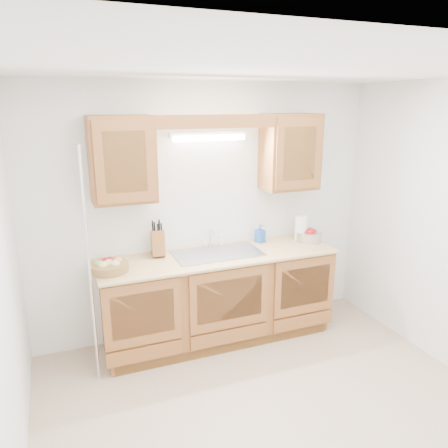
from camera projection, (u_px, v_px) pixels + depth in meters
name	position (u px, v px, depth m)	size (l,w,h in m)	color
room	(279.00, 260.00, 3.02)	(3.52, 3.50, 2.50)	tan
base_cabinets	(218.00, 297.00, 4.32)	(2.20, 0.60, 0.86)	brown
countertop	(218.00, 256.00, 4.19)	(2.30, 0.63, 0.04)	tan
upper_cabinet_left	(122.00, 160.00, 3.77)	(0.55, 0.33, 0.75)	brown
upper_cabinet_right	(290.00, 152.00, 4.36)	(0.55, 0.33, 0.75)	brown
valance	(217.00, 121.00, 3.85)	(2.20, 0.05, 0.12)	brown
fluorescent_fixture	(209.00, 136.00, 4.09)	(0.76, 0.08, 0.08)	white
sink	(217.00, 260.00, 4.22)	(0.84, 0.46, 0.36)	#9E9EA3
wire_shelf_pole	(90.00, 270.00, 3.50)	(0.03, 0.03, 2.00)	silver
outlet_plate	(290.00, 213.00, 4.72)	(0.08, 0.01, 0.12)	white
fruit_basket	(109.00, 266.00, 3.75)	(0.37, 0.37, 0.11)	olive
knife_block	(158.00, 243.00, 4.11)	(0.15, 0.21, 0.35)	brown
orange_canister	(158.00, 243.00, 4.13)	(0.09, 0.09, 0.23)	#CA630B
soap_bottle	(260.00, 233.00, 4.52)	(0.08, 0.09, 0.19)	#2355B3
sponge	(157.00, 252.00, 4.22)	(0.11, 0.08, 0.02)	#CC333F
paper_towel	(301.00, 228.00, 4.56)	(0.16, 0.16, 0.32)	silver
apple_bowl	(309.00, 236.00, 4.56)	(0.31, 0.31, 0.14)	silver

